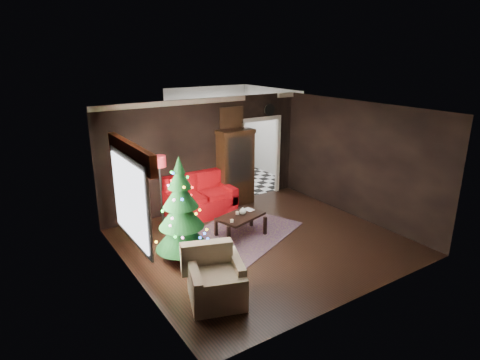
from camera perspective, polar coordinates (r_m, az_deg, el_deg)
floor at (r=8.69m, az=3.28°, el=-8.78°), size 5.50×5.50×0.00m
ceiling at (r=7.85m, az=3.64°, el=9.84°), size 5.50×5.50×0.00m
wall_back at (r=10.20m, az=-4.92°, el=3.64°), size 5.50×0.00×5.50m
wall_front at (r=6.45m, az=16.78°, el=-5.61°), size 5.50×0.00×5.50m
wall_left at (r=6.97m, az=-15.12°, el=-3.70°), size 0.00×5.50×5.50m
wall_right at (r=9.98m, az=16.28°, el=2.67°), size 0.00×5.50×5.50m
doorway at (r=11.16m, az=2.84°, el=3.06°), size 1.10×0.10×2.10m
left_window at (r=7.14m, az=-15.36°, el=-2.76°), size 0.05×1.60×1.40m
valance at (r=6.93m, az=-15.28°, el=3.72°), size 0.12×2.10×0.35m
kitchen_floor at (r=12.65m, az=-1.20°, el=-0.09°), size 3.00×3.00×0.00m
kitchen_window at (r=13.47m, az=-4.54°, el=8.41°), size 0.70×0.06×0.70m
rug at (r=9.07m, az=0.23°, el=-7.52°), size 3.05×2.69×0.01m
loveseat at (r=9.90m, az=-5.58°, el=-2.27°), size 1.70×0.90×1.00m
curio_cabinet at (r=10.49m, az=-0.65°, el=1.55°), size 0.90×0.45×1.90m
floor_lamp at (r=9.03m, az=-11.08°, el=-2.31°), size 0.40×0.40×1.85m
christmas_tree at (r=7.60m, az=-8.35°, el=-4.27°), size 1.24×1.24×1.95m
armchair at (r=6.60m, az=-3.36°, el=-13.43°), size 1.14×1.14×0.92m
coffee_table at (r=8.88m, az=0.09°, el=-6.40°), size 1.15×0.88×0.46m
teapot at (r=8.80m, az=0.39°, el=-4.45°), size 0.22×0.22×0.16m
cup_a at (r=8.84m, az=-0.40°, el=-4.69°), size 0.09×0.09×0.06m
cup_b at (r=8.44m, az=-1.17°, el=-5.81°), size 0.07×0.07×0.06m
book at (r=8.98m, az=0.90°, el=-3.74°), size 0.16×0.04×0.22m
wall_clock at (r=11.01m, az=4.17°, el=9.90°), size 0.32×0.32×0.06m
painting at (r=10.36m, az=-1.23°, el=8.72°), size 0.62×0.05×0.52m
kitchen_counter at (r=13.52m, az=-3.91°, el=3.03°), size 1.80×0.60×0.90m
kitchen_table at (r=12.14m, az=-1.67°, el=0.99°), size 0.70×0.70×0.75m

